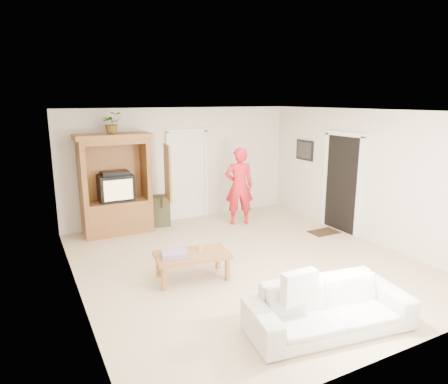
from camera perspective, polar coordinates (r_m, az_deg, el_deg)
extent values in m
plane|color=tan|center=(7.10, 3.10, -9.96)|extent=(6.00, 6.00, 0.00)
plane|color=white|center=(6.54, 3.39, 11.50)|extent=(6.00, 6.00, 0.00)
plane|color=silver|center=(9.36, -6.18, 3.93)|extent=(5.50, 0.00, 5.50)
plane|color=silver|center=(4.50, 23.27, -7.25)|extent=(5.50, 0.00, 5.50)
plane|color=silver|center=(5.84, -20.70, -2.46)|extent=(0.00, 6.00, 6.00)
plane|color=silver|center=(8.42, 19.57, 2.21)|extent=(0.00, 6.00, 6.00)
cube|color=#9A5D2F|center=(8.79, -14.95, -3.40)|extent=(1.40, 0.60, 0.70)
cube|color=#9A5D2F|center=(8.47, -19.62, 2.27)|extent=(0.10, 0.60, 1.20)
cube|color=#9A5D2F|center=(8.73, -11.16, 3.10)|extent=(0.10, 0.60, 1.20)
cube|color=#9A5D2F|center=(8.84, -15.71, 2.97)|extent=(1.40, 0.06, 1.20)
cube|color=#9A5D2F|center=(8.49, -15.59, 7.01)|extent=(1.40, 0.60, 0.10)
cube|color=#9A5D2F|center=(8.48, -15.63, 7.69)|extent=(1.52, 0.68, 0.10)
cube|color=#9A5D2F|center=(8.39, -8.08, 2.81)|extent=(0.16, 0.67, 1.15)
cube|color=black|center=(8.67, -15.24, 0.61)|extent=(0.70, 0.52, 0.55)
cube|color=tan|center=(8.41, -14.84, 0.26)|extent=(0.58, 0.02, 0.42)
cube|color=black|center=(8.58, -15.32, 2.63)|extent=(0.55, 0.35, 0.08)
cube|color=olive|center=(8.49, -14.56, -3.25)|extent=(1.19, 0.03, 0.25)
cube|color=white|center=(9.43, -5.23, 2.30)|extent=(0.85, 0.05, 2.04)
cube|color=black|center=(8.86, 16.51, 1.10)|extent=(0.05, 0.90, 2.04)
cube|color=black|center=(9.73, 11.46, 5.89)|extent=(0.03, 0.60, 0.48)
cube|color=#382316|center=(8.84, 14.09, -5.56)|extent=(0.60, 0.40, 0.02)
imported|color=#4C7238|center=(8.44, -15.72, 9.49)|extent=(0.42, 0.37, 0.44)
imported|color=red|center=(8.96, 2.18, 0.83)|extent=(0.75, 0.62, 1.75)
imported|color=silver|center=(5.24, 14.80, -15.68)|extent=(2.13, 1.10, 0.59)
cube|color=olive|center=(6.35, -4.56, -8.98)|extent=(1.23, 0.79, 0.06)
cube|color=olive|center=(6.12, -8.58, -12.15)|extent=(0.07, 0.07, 0.37)
cube|color=olive|center=(6.56, -9.39, -10.42)|extent=(0.07, 0.07, 0.37)
cube|color=olive|center=(6.36, 0.51, -11.00)|extent=(0.07, 0.07, 0.37)
cube|color=olive|center=(6.78, -0.89, -9.43)|extent=(0.07, 0.07, 0.37)
cube|color=#E04A77|center=(6.23, -7.08, -8.80)|extent=(0.44, 0.37, 0.08)
cylinder|color=tan|center=(6.42, -3.45, -7.92)|extent=(0.08, 0.08, 0.10)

